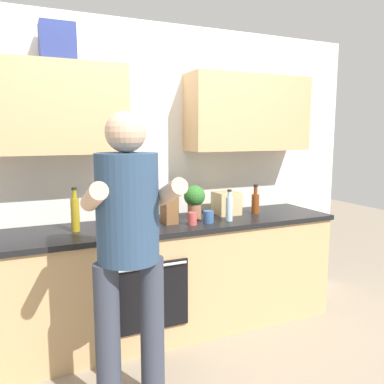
{
  "coord_description": "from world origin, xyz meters",
  "views": [
    {
      "loc": [
        -1.08,
        -2.85,
        1.6
      ],
      "look_at": [
        0.17,
        -0.1,
        1.15
      ],
      "focal_mm": 36.97,
      "sensor_mm": 36.0,
      "label": 1
    }
  ],
  "objects_px": {
    "bottle_soy": "(175,202)",
    "cup_ceramic": "(192,219)",
    "bottle_vinegar": "(255,202)",
    "bottle_hotsauce": "(144,213)",
    "potted_herb": "(194,199)",
    "bottle_water": "(229,208)",
    "grocery_bag_bread": "(226,203)",
    "knife_block": "(169,207)",
    "person_standing": "(128,241)",
    "bottle_oil": "(75,213)",
    "cup_stoneware": "(197,209)",
    "cup_tea": "(208,217)",
    "mixing_bowl": "(116,220)"
  },
  "relations": [
    {
      "from": "bottle_water",
      "to": "knife_block",
      "type": "relative_size",
      "value": 0.83
    },
    {
      "from": "bottle_vinegar",
      "to": "bottle_hotsauce",
      "type": "bearing_deg",
      "value": -168.56
    },
    {
      "from": "knife_block",
      "to": "potted_herb",
      "type": "distance_m",
      "value": 0.25
    },
    {
      "from": "bottle_water",
      "to": "person_standing",
      "type": "bearing_deg",
      "value": -146.87
    },
    {
      "from": "bottle_water",
      "to": "grocery_bag_bread",
      "type": "xyz_separation_m",
      "value": [
        0.11,
        0.25,
        -0.01
      ]
    },
    {
      "from": "bottle_vinegar",
      "to": "bottle_hotsauce",
      "type": "relative_size",
      "value": 0.77
    },
    {
      "from": "bottle_vinegar",
      "to": "mixing_bowl",
      "type": "relative_size",
      "value": 1.05
    },
    {
      "from": "person_standing",
      "to": "bottle_hotsauce",
      "type": "relative_size",
      "value": 5.16
    },
    {
      "from": "bottle_soy",
      "to": "cup_ceramic",
      "type": "distance_m",
      "value": 0.35
    },
    {
      "from": "potted_herb",
      "to": "bottle_vinegar",
      "type": "bearing_deg",
      "value": -2.4
    },
    {
      "from": "bottle_vinegar",
      "to": "potted_herb",
      "type": "relative_size",
      "value": 0.91
    },
    {
      "from": "bottle_water",
      "to": "mixing_bowl",
      "type": "height_order",
      "value": "bottle_water"
    },
    {
      "from": "bottle_oil",
      "to": "knife_block",
      "type": "xyz_separation_m",
      "value": [
        0.71,
        -0.03,
        -0.01
      ]
    },
    {
      "from": "person_standing",
      "to": "knife_block",
      "type": "relative_size",
      "value": 5.57
    },
    {
      "from": "cup_ceramic",
      "to": "mixing_bowl",
      "type": "xyz_separation_m",
      "value": [
        -0.54,
        0.21,
        -0.01
      ]
    },
    {
      "from": "cup_ceramic",
      "to": "bottle_soy",
      "type": "bearing_deg",
      "value": 91.16
    },
    {
      "from": "bottle_water",
      "to": "cup_ceramic",
      "type": "relative_size",
      "value": 2.62
    },
    {
      "from": "bottle_hotsauce",
      "to": "knife_block",
      "type": "bearing_deg",
      "value": 34.99
    },
    {
      "from": "potted_herb",
      "to": "cup_tea",
      "type": "bearing_deg",
      "value": -76.59
    },
    {
      "from": "cup_stoneware",
      "to": "bottle_vinegar",
      "type": "bearing_deg",
      "value": -19.88
    },
    {
      "from": "bottle_vinegar",
      "to": "grocery_bag_bread",
      "type": "relative_size",
      "value": 1.24
    },
    {
      "from": "bottle_oil",
      "to": "grocery_bag_bread",
      "type": "xyz_separation_m",
      "value": [
        1.29,
        0.09,
        -0.04
      ]
    },
    {
      "from": "bottle_vinegar",
      "to": "bottle_hotsauce",
      "type": "distance_m",
      "value": 1.11
    },
    {
      "from": "cup_tea",
      "to": "grocery_bag_bread",
      "type": "height_order",
      "value": "grocery_bag_bread"
    },
    {
      "from": "bottle_vinegar",
      "to": "bottle_water",
      "type": "xyz_separation_m",
      "value": [
        -0.36,
        -0.16,
        0.01
      ]
    },
    {
      "from": "cup_tea",
      "to": "knife_block",
      "type": "bearing_deg",
      "value": 158.16
    },
    {
      "from": "bottle_oil",
      "to": "mixing_bowl",
      "type": "bearing_deg",
      "value": 9.06
    },
    {
      "from": "person_standing",
      "to": "mixing_bowl",
      "type": "xyz_separation_m",
      "value": [
        0.14,
        0.87,
        -0.08
      ]
    },
    {
      "from": "knife_block",
      "to": "potted_herb",
      "type": "height_order",
      "value": "knife_block"
    },
    {
      "from": "person_standing",
      "to": "cup_tea",
      "type": "height_order",
      "value": "person_standing"
    },
    {
      "from": "bottle_soy",
      "to": "cup_stoneware",
      "type": "distance_m",
      "value": 0.22
    },
    {
      "from": "cup_stoneware",
      "to": "grocery_bag_bread",
      "type": "distance_m",
      "value": 0.26
    },
    {
      "from": "cup_ceramic",
      "to": "cup_tea",
      "type": "xyz_separation_m",
      "value": [
        0.15,
        0.01,
        -0.0
      ]
    },
    {
      "from": "bottle_vinegar",
      "to": "potted_herb",
      "type": "xyz_separation_m",
      "value": [
        -0.58,
        0.02,
        0.06
      ]
    },
    {
      "from": "cup_stoneware",
      "to": "cup_tea",
      "type": "distance_m",
      "value": 0.33
    },
    {
      "from": "person_standing",
      "to": "bottle_soy",
      "type": "relative_size",
      "value": 5.45
    },
    {
      "from": "grocery_bag_bread",
      "to": "cup_stoneware",
      "type": "bearing_deg",
      "value": 159.68
    },
    {
      "from": "bottle_oil",
      "to": "bottle_soy",
      "type": "distance_m",
      "value": 0.86
    },
    {
      "from": "bottle_oil",
      "to": "cup_ceramic",
      "type": "bearing_deg",
      "value": -10.77
    },
    {
      "from": "cup_stoneware",
      "to": "bottle_soy",
      "type": "bearing_deg",
      "value": 178.52
    },
    {
      "from": "mixing_bowl",
      "to": "potted_herb",
      "type": "relative_size",
      "value": 0.87
    },
    {
      "from": "cup_ceramic",
      "to": "potted_herb",
      "type": "bearing_deg",
      "value": 60.57
    },
    {
      "from": "bottle_vinegar",
      "to": "potted_herb",
      "type": "height_order",
      "value": "potted_herb"
    },
    {
      "from": "bottle_vinegar",
      "to": "person_standing",
      "type": "bearing_deg",
      "value": -149.01
    },
    {
      "from": "bottle_vinegar",
      "to": "cup_ceramic",
      "type": "xyz_separation_m",
      "value": [
        -0.68,
        -0.16,
        -0.05
      ]
    },
    {
      "from": "bottle_soy",
      "to": "cup_tea",
      "type": "xyz_separation_m",
      "value": [
        0.15,
        -0.33,
        -0.08
      ]
    },
    {
      "from": "cup_tea",
      "to": "grocery_bag_bread",
      "type": "distance_m",
      "value": 0.38
    },
    {
      "from": "bottle_water",
      "to": "bottle_hotsauce",
      "type": "xyz_separation_m",
      "value": [
        -0.73,
        -0.06,
        0.03
      ]
    },
    {
      "from": "bottle_oil",
      "to": "knife_block",
      "type": "bearing_deg",
      "value": -2.65
    },
    {
      "from": "bottle_soy",
      "to": "knife_block",
      "type": "relative_size",
      "value": 1.02
    }
  ]
}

